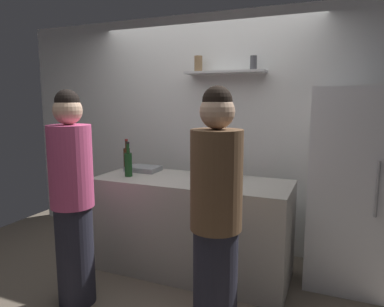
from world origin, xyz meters
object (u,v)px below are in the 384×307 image
Objects in this scene: wine_bottle_amber_glass at (127,157)px; person_pink_top at (73,200)px; utensil_holder at (229,177)px; wine_bottle_dark_glass at (202,170)px; wine_bottle_pale_glass at (235,165)px; person_brown_jacket at (216,221)px; baking_pan at (143,169)px; water_bottle_plastic at (196,164)px; refrigerator at (349,188)px; wine_bottle_green_glass at (128,163)px.

person_pink_top is (0.19, -1.08, -0.17)m from wine_bottle_amber_glass.
wine_bottle_dark_glass is at bearing -150.75° from utensil_holder.
wine_bottle_pale_glass is 1.18m from person_brown_jacket.
baking_pan is 0.59m from water_bottle_plastic.
person_pink_top is at bearing -79.96° from wine_bottle_amber_glass.
person_pink_top is at bearing -139.65° from wine_bottle_dark_glass.
utensil_holder is (-1.01, -0.39, 0.10)m from refrigerator.
baking_pan is 0.26m from wine_bottle_amber_glass.
person_brown_jacket reaches higher than baking_pan.
refrigerator is at bearing 5.37° from baking_pan.
utensil_holder is at bearing -11.61° from baking_pan.
person_brown_jacket is (1.18, -1.07, -0.07)m from baking_pan.
refrigerator is 1.44m from water_bottle_plastic.
water_bottle_plastic is (0.59, 0.32, -0.01)m from wine_bottle_green_glass.
utensil_holder is 0.49m from water_bottle_plastic.
wine_bottle_green_glass is at bearing 177.04° from wine_bottle_dark_glass.
wine_bottle_amber_glass reaches higher than water_bottle_plastic.
utensil_holder is 0.13× the size of person_brown_jacket.
wine_bottle_pale_glass is at bearing 20.64° from wine_bottle_green_glass.
wine_bottle_dark_glass is at bearing -59.72° from water_bottle_plastic.
person_pink_top is at bearing -132.34° from wine_bottle_pale_glass.
refrigerator is 5.17× the size of wine_bottle_green_glass.
wine_bottle_pale_glass reaches higher than baking_pan.
refrigerator is 2.25m from wine_bottle_amber_glass.
wine_bottle_amber_glass is (-0.24, 0.05, 0.10)m from baking_pan.
wine_bottle_green_glass is at bearing -54.76° from wine_bottle_amber_glass.
wine_bottle_green_glass is 0.67m from water_bottle_plastic.
wine_bottle_dark_glass is at bearing -157.17° from refrigerator.
refrigerator reaches higher than water_bottle_plastic.
wine_bottle_dark_glass reaches higher than wine_bottle_amber_glass.
person_brown_jacket is at bearing -61.79° from water_bottle_plastic.
person_brown_jacket reaches higher than wine_bottle_dark_glass.
baking_pan is at bearing 28.92° from person_pink_top.
wine_bottle_pale_glass is 0.17× the size of person_brown_jacket.
water_bottle_plastic is at bearing 149.80° from utensil_holder.
wine_bottle_dark_glass is (-0.21, -0.12, 0.07)m from utensil_holder.
wine_bottle_amber_glass is 0.19× the size of person_brown_jacket.
person_pink_top is at bearing -149.20° from refrigerator.
wine_bottle_amber_glass is 0.82m from water_bottle_plastic.
wine_bottle_pale_glass is at bearing -11.03° from person_pink_top.
wine_bottle_pale_glass is (1.22, 0.04, -0.01)m from wine_bottle_amber_glass.
wine_bottle_pale_glass is 0.40m from water_bottle_plastic.
wine_bottle_pale_glass is at bearing 5.15° from baking_pan.
person_brown_jacket reaches higher than water_bottle_plastic.
person_pink_top reaches higher than wine_bottle_amber_glass.
wine_bottle_dark_glass reaches higher than wine_bottle_green_glass.
person_pink_top reaches higher than water_bottle_plastic.
wine_bottle_dark_glass is at bearing -2.96° from wine_bottle_green_glass.
wine_bottle_amber_glass reaches higher than baking_pan.
wine_bottle_dark_glass reaches higher than water_bottle_plastic.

